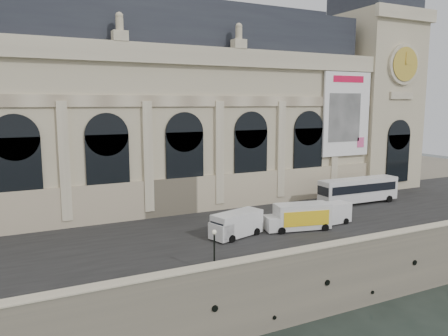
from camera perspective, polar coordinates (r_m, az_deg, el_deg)
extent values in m
plane|color=black|center=(45.00, 11.08, -19.14)|extent=(260.00, 260.00, 0.00)
cube|color=gray|center=(73.00, -5.87, -5.63)|extent=(160.00, 70.00, 6.00)
cube|color=#2D2D2D|center=(53.71, 2.08, -7.42)|extent=(160.00, 24.00, 0.06)
cube|color=gray|center=(42.83, 10.83, -11.03)|extent=(160.00, 1.20, 1.10)
cube|color=beige|center=(42.63, 10.86, -10.27)|extent=(160.00, 1.40, 0.12)
cube|color=beige|center=(65.21, -9.77, 5.07)|extent=(68.00, 18.00, 22.00)
cube|color=beige|center=(57.72, -6.92, -3.83)|extent=(68.60, 0.40, 5.00)
cube|color=beige|center=(56.59, -7.21, 14.56)|extent=(69.00, 0.80, 2.40)
cube|color=beige|center=(56.40, -7.15, 8.68)|extent=(68.00, 0.30, 1.40)
cube|color=#22272E|center=(65.91, -10.08, 17.31)|extent=(64.00, 15.00, 6.00)
cube|color=#22272E|center=(66.54, -10.17, 20.29)|extent=(56.00, 10.00, 1.20)
cube|color=black|center=(53.81, -25.36, -1.16)|extent=(5.20, 0.25, 9.00)
cylinder|color=black|center=(53.31, -25.66, 3.62)|extent=(5.20, 0.25, 5.20)
cube|color=beige|center=(53.84, -20.14, 0.76)|extent=(1.20, 0.50, 14.00)
cube|color=black|center=(54.87, -14.88, -0.45)|extent=(5.20, 0.25, 9.00)
cylinder|color=black|center=(54.37, -15.06, 4.24)|extent=(5.20, 0.25, 5.20)
cube|color=beige|center=(55.79, -9.89, 1.41)|extent=(1.20, 0.50, 14.00)
cube|color=black|center=(57.66, -5.11, 0.23)|extent=(5.20, 0.25, 9.00)
cylinder|color=black|center=(57.19, -5.17, 4.69)|extent=(5.20, 0.25, 5.20)
cube|color=beige|center=(59.39, -0.61, 1.96)|extent=(1.20, 0.50, 14.00)
cube|color=black|center=(61.97, 3.53, 0.82)|extent=(5.20, 0.25, 9.00)
cylinder|color=black|center=(61.53, 3.57, 4.98)|extent=(5.20, 0.25, 5.20)
cube|color=beige|center=(64.36, 7.44, 2.40)|extent=(1.20, 0.50, 14.00)
cube|color=black|center=(67.49, 10.91, 1.31)|extent=(5.20, 0.25, 9.00)
cylinder|color=black|center=(67.08, 11.02, 5.13)|extent=(5.20, 0.25, 5.20)
cube|color=beige|center=(70.40, 14.22, 2.73)|extent=(1.20, 0.50, 14.00)
cube|color=white|center=(71.27, 15.70, 6.77)|extent=(9.00, 0.35, 13.00)
cube|color=red|center=(71.20, 15.99, 11.10)|extent=(6.00, 0.06, 1.00)
cube|color=gray|center=(70.80, 15.49, 6.36)|extent=(6.20, 0.06, 7.50)
cube|color=#DD4E88|center=(73.42, 17.41, 3.22)|extent=(1.40, 0.06, 1.60)
cube|color=beige|center=(83.50, 18.43, 8.23)|extent=(12.00, 14.00, 30.00)
cube|color=beige|center=(79.76, 22.81, 18.14)|extent=(13.00, 0.80, 2.00)
cube|color=#22272E|center=(85.37, 19.01, 20.04)|extent=(10.50, 12.50, 5.00)
cylinder|color=beige|center=(78.76, 22.44, 12.41)|extent=(6.60, 0.50, 6.60)
cylinder|color=black|center=(78.56, 22.61, 12.41)|extent=(5.40, 0.15, 5.40)
cylinder|color=gold|center=(78.52, 22.65, 12.41)|extent=(5.50, 0.06, 5.50)
cube|color=gold|center=(78.54, 22.73, 13.07)|extent=(0.14, 0.05, 2.00)
cube|color=gold|center=(78.91, 22.98, 12.37)|extent=(1.40, 0.05, 0.14)
cube|color=black|center=(79.12, 21.75, 1.17)|extent=(5.00, 0.25, 8.00)
cube|color=silver|center=(67.21, 17.14, -2.71)|extent=(12.89, 3.00, 3.31)
cube|color=black|center=(63.07, 12.80, -2.97)|extent=(0.14, 2.46, 1.28)
cube|color=black|center=(66.14, 17.95, -2.55)|extent=(11.76, 0.38, 1.18)
cube|color=black|center=(68.14, 16.38, -2.16)|extent=(11.76, 0.38, 1.18)
cylinder|color=black|center=(63.45, 14.65, -4.74)|extent=(1.08, 0.35, 1.07)
cylinder|color=black|center=(65.47, 13.16, -4.28)|extent=(1.08, 0.35, 1.07)
cylinder|color=black|center=(69.88, 20.75, -3.81)|extent=(1.08, 0.35, 1.07)
cylinder|color=black|center=(71.72, 19.23, -3.43)|extent=(1.08, 0.35, 1.07)
cube|color=silver|center=(48.80, 1.72, -7.26)|extent=(6.46, 3.98, 2.57)
cube|color=silver|center=(47.30, -0.38, -8.26)|extent=(2.29, 2.73, 1.79)
cube|color=black|center=(46.72, -0.95, -7.69)|extent=(0.63, 1.95, 0.89)
cylinder|color=black|center=(47.01, 1.04, -9.25)|extent=(0.89, 0.51, 0.85)
cylinder|color=black|center=(48.64, -0.90, -8.64)|extent=(0.89, 0.51, 0.85)
cylinder|color=black|center=(49.66, 4.28, -8.30)|extent=(0.89, 0.51, 0.85)
cylinder|color=black|center=(51.21, 2.33, -7.76)|extent=(0.89, 0.51, 0.85)
cube|color=silver|center=(55.12, 13.56, -5.77)|extent=(5.75, 2.62, 2.38)
cube|color=silver|center=(53.70, 11.83, -6.49)|extent=(1.73, 2.29, 1.66)
cube|color=black|center=(53.17, 11.39, -6.00)|extent=(0.21, 1.86, 0.83)
cylinder|color=black|center=(53.41, 12.97, -7.33)|extent=(0.80, 0.32, 0.79)
cylinder|color=black|center=(54.93, 11.38, -6.83)|extent=(0.80, 0.32, 0.79)
cylinder|color=black|center=(55.88, 15.63, -6.72)|extent=(0.80, 0.32, 0.79)
cylinder|color=black|center=(57.34, 14.04, -6.27)|extent=(0.80, 0.32, 0.79)
cube|color=silver|center=(52.17, 10.17, -6.17)|extent=(6.83, 3.76, 2.90)
cube|color=yellow|center=(51.06, 10.76, -6.51)|extent=(5.48, 1.22, 1.72)
cube|color=red|center=(51.06, 10.76, -6.51)|extent=(3.16, 0.71, 0.65)
cube|color=silver|center=(50.95, 6.38, -7.19)|extent=(2.17, 2.67, 1.61)
cylinder|color=black|center=(50.24, 7.56, -8.15)|extent=(0.90, 0.47, 0.86)
cylinder|color=black|center=(52.45, 6.55, -7.41)|extent=(0.90, 0.47, 0.86)
cylinder|color=black|center=(52.44, 13.07, -7.58)|extent=(0.90, 0.47, 0.86)
cylinder|color=black|center=(54.56, 11.86, -6.91)|extent=(0.90, 0.47, 0.86)
cylinder|color=black|center=(39.26, -1.27, -13.30)|extent=(0.40, 0.40, 0.36)
cylinder|color=black|center=(38.68, -1.27, -11.05)|extent=(0.14, 0.14, 3.62)
sphere|color=beige|center=(38.09, -1.28, -8.35)|extent=(0.40, 0.40, 0.40)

